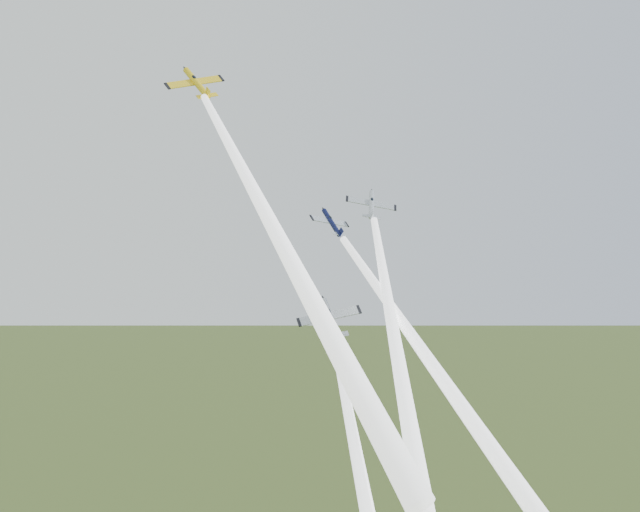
{
  "coord_description": "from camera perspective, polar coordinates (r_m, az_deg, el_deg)",
  "views": [
    {
      "loc": [
        -30.35,
        -106.28,
        92.61
      ],
      "look_at": [
        0.0,
        -6.0,
        92.0
      ],
      "focal_mm": 45.0,
      "sensor_mm": 36.0,
      "label": 1
    }
  ],
  "objects": [
    {
      "name": "smoke_trail_silver_right",
      "position": [
        88.23,
        6.34,
        -11.65
      ],
      "size": [
        12.97,
        49.59,
        47.38
      ],
      "primitive_type": null,
      "rotation": [
        -0.82,
        0.0,
        -0.21
      ],
      "color": "white"
    },
    {
      "name": "plane_navy",
      "position": [
        108.0,
        0.83,
        2.4
      ],
      "size": [
        7.66,
        7.66,
        5.93
      ],
      "primitive_type": null,
      "rotation": [
        0.76,
        0.12,
        0.39
      ],
      "color": "#0D123C"
    },
    {
      "name": "smoke_trail_navy",
      "position": [
        92.2,
        11.38,
        -12.3
      ],
      "size": [
        21.18,
        45.72,
        45.76
      ],
      "primitive_type": null,
      "rotation": [
        -0.82,
        0.0,
        0.39
      ],
      "color": "white"
    },
    {
      "name": "plane_silver_low",
      "position": [
        101.5,
        0.75,
        -4.45
      ],
      "size": [
        8.81,
        7.85,
        8.08
      ],
      "primitive_type": null,
      "rotation": [
        0.76,
        -0.2,
        -0.11
      ],
      "color": "silver"
    },
    {
      "name": "plane_silver_right",
      "position": [
        112.5,
        3.68,
        3.67
      ],
      "size": [
        8.98,
        7.23,
        7.01
      ],
      "primitive_type": null,
      "rotation": [
        0.76,
        0.18,
        -0.21
      ],
      "color": "silver"
    },
    {
      "name": "smoke_trail_yellow",
      "position": [
        86.78,
        -2.22,
        -0.08
      ],
      "size": [
        15.14,
        45.6,
        44.05
      ],
      "primitive_type": null,
      "rotation": [
        -0.82,
        0.0,
        0.27
      ],
      "color": "white"
    },
    {
      "name": "plane_yellow",
      "position": [
        111.1,
        -8.75,
        12.05
      ],
      "size": [
        10.87,
        8.62,
        8.54
      ],
      "primitive_type": null,
      "rotation": [
        0.76,
        -0.24,
        0.27
      ],
      "color": "yellow"
    }
  ]
}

